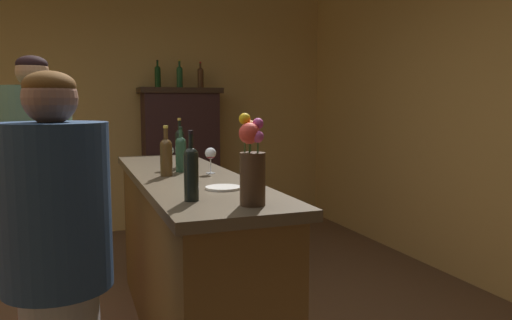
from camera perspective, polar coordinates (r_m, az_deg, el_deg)
The scene contains 16 objects.
wall_back at distance 5.76m, azimuth -20.30°, elevation 6.62°, with size 5.99×0.12×3.00m, color tan.
bar_counter at distance 3.10m, azimuth -7.99°, elevation -11.08°, with size 0.60×2.35×1.03m.
display_cabinet at distance 5.61m, azimuth -8.76°, elevation 0.33°, with size 0.91×0.41×1.63m.
wine_bottle_malbec at distance 2.92m, azimuth -10.44°, elevation 0.57°, with size 0.07×0.07×0.30m.
wine_bottle_rose at distance 2.15m, azimuth -7.57°, elevation -1.30°, with size 0.06×0.06×0.31m.
wine_bottle_syrah at distance 3.09m, azimuth -8.76°, elevation 0.88°, with size 0.07×0.07×0.28m.
wine_bottle_riesling at distance 3.30m, azimuth -8.88°, elevation 1.58°, with size 0.06×0.06×0.33m.
wine_glass_front at distance 2.99m, azimuth -5.33°, elevation 0.64°, with size 0.07×0.07×0.16m.
wine_glass_mid at distance 3.20m, azimuth -10.25°, elevation 0.98°, with size 0.08×0.08×0.15m.
flower_arrangement at distance 2.03m, azimuth -0.47°, elevation -0.41°, with size 0.12×0.14×0.39m.
cheese_plate at distance 2.46m, azimuth -3.84°, elevation -3.25°, with size 0.18×0.18×0.01m, color white.
display_bottle_left at distance 5.54m, azimuth -11.40°, elevation 9.63°, with size 0.07×0.07×0.30m.
display_bottle_midleft at distance 5.59m, azimuth -8.91°, elevation 9.67°, with size 0.07×0.07×0.31m.
display_bottle_center at distance 5.64m, azimuth -6.49°, elevation 9.63°, with size 0.07×0.07×0.29m.
patron_in_navy at distance 3.05m, azimuth -24.03°, elevation -3.80°, with size 0.40×0.40×1.72m.
patron_tall at distance 1.92m, azimuth -22.07°, elevation -12.24°, with size 0.38×0.38×1.57m.
Camera 1 is at (-0.04, -2.51, 1.46)m, focal length 34.28 mm.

